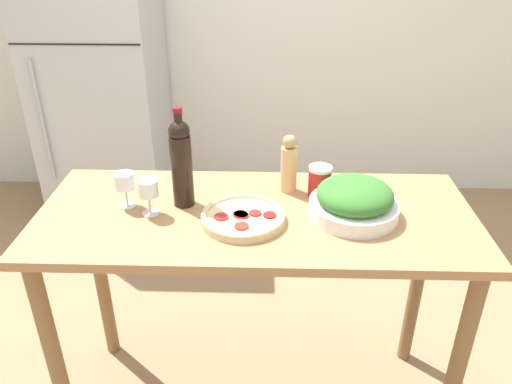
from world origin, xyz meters
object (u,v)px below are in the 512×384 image
wine_glass_near (148,190)px  homemade_pizza (243,217)px  wine_bottle (181,161)px  salad_bowl (354,200)px  pepper_mill (289,165)px  wine_glass_far (124,183)px  salt_canister (320,181)px  refrigerator (102,92)px

wine_glass_near → homemade_pizza: size_ratio=0.45×
wine_bottle → salad_bowl: bearing=-6.0°
wine_bottle → homemade_pizza: (0.21, -0.11, -0.15)m
pepper_mill → homemade_pizza: pepper_mill is taller
wine_glass_far → homemade_pizza: size_ratio=0.45×
wine_bottle → salt_canister: 0.49m
pepper_mill → salt_canister: pepper_mill is taller
salad_bowl → homemade_pizza: size_ratio=1.08×
wine_glass_near → pepper_mill: (0.46, 0.18, 0.01)m
wine_glass_near → wine_glass_far: size_ratio=1.00×
wine_bottle → salad_bowl: size_ratio=1.17×
refrigerator → wine_glass_far: 1.68m
homemade_pizza → salt_canister: bearing=35.4°
homemade_pizza → salt_canister: salt_canister is taller
wine_glass_near → salad_bowl: salad_bowl is taller
salt_canister → homemade_pizza: bearing=-144.6°
wine_glass_near → wine_glass_far: 0.10m
wine_glass_far → salad_bowl: 0.76m
wine_glass_far → wine_glass_near: bearing=-28.1°
refrigerator → wine_bottle: size_ratio=4.75×
salad_bowl → wine_glass_near: bearing=-179.2°
refrigerator → homemade_pizza: size_ratio=5.99×
refrigerator → pepper_mill: bearing=-51.7°
wine_bottle → homemade_pizza: size_ratio=1.26×
wine_glass_near → salt_canister: (0.57, 0.15, -0.03)m
wine_glass_far → wine_bottle: bearing=6.4°
wine_glass_near → refrigerator: bearing=112.6°
wine_glass_far → salt_canister: (0.66, 0.10, -0.03)m
refrigerator → homemade_pizza: bearing=-59.3°
refrigerator → salt_canister: 1.93m
wine_glass_far → homemade_pizza: (0.40, -0.09, -0.07)m
pepper_mill → salt_canister: bearing=-17.6°
wine_bottle → salad_bowl: wine_bottle is taller
refrigerator → wine_glass_near: size_ratio=13.22×
wine_glass_near → wine_glass_far: same height
wine_glass_far → homemade_pizza: 0.42m
wine_glass_far → pepper_mill: 0.57m
wine_glass_far → salad_bowl: salad_bowl is taller
refrigerator → salt_canister: size_ratio=14.69×
pepper_mill → wine_glass_far: bearing=-166.6°
refrigerator → wine_glass_near: bearing=-67.4°
salt_canister → wine_glass_near: bearing=-165.7°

